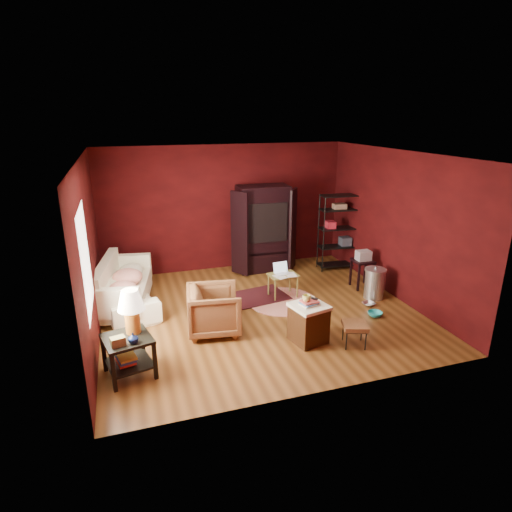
{
  "coord_description": "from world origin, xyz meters",
  "views": [
    {
      "loc": [
        -2.21,
        -6.71,
        3.44
      ],
      "look_at": [
        0.0,
        0.2,
        1.0
      ],
      "focal_mm": 30.0,
      "sensor_mm": 36.0,
      "label": 1
    }
  ],
  "objects_px": {
    "laptop_desk": "(283,277)",
    "tv_armoire": "(263,227)",
    "side_table": "(129,325)",
    "hamper": "(309,322)",
    "sofa": "(123,286)",
    "wire_shelving": "(339,229)",
    "armchair": "(214,308)"
  },
  "relations": [
    {
      "from": "sofa",
      "to": "wire_shelving",
      "type": "bearing_deg",
      "value": -93.27
    },
    {
      "from": "hamper",
      "to": "laptop_desk",
      "type": "bearing_deg",
      "value": 82.08
    },
    {
      "from": "side_table",
      "to": "wire_shelving",
      "type": "xyz_separation_m",
      "value": [
        4.69,
        2.91,
        0.22
      ]
    },
    {
      "from": "side_table",
      "to": "tv_armoire",
      "type": "bearing_deg",
      "value": 47.78
    },
    {
      "from": "side_table",
      "to": "hamper",
      "type": "xyz_separation_m",
      "value": [
        2.67,
        0.03,
        -0.39
      ]
    },
    {
      "from": "armchair",
      "to": "hamper",
      "type": "height_order",
      "value": "armchair"
    },
    {
      "from": "sofa",
      "to": "wire_shelving",
      "type": "relative_size",
      "value": 1.21
    },
    {
      "from": "armchair",
      "to": "tv_armoire",
      "type": "height_order",
      "value": "tv_armoire"
    },
    {
      "from": "hamper",
      "to": "tv_armoire",
      "type": "relative_size",
      "value": 0.37
    },
    {
      "from": "tv_armoire",
      "to": "hamper",
      "type": "bearing_deg",
      "value": -94.91
    },
    {
      "from": "laptop_desk",
      "to": "side_table",
      "type": "bearing_deg",
      "value": -153.56
    },
    {
      "from": "sofa",
      "to": "hamper",
      "type": "distance_m",
      "value": 3.52
    },
    {
      "from": "side_table",
      "to": "hamper",
      "type": "bearing_deg",
      "value": 0.63
    },
    {
      "from": "laptop_desk",
      "to": "wire_shelving",
      "type": "relative_size",
      "value": 0.39
    },
    {
      "from": "armchair",
      "to": "wire_shelving",
      "type": "relative_size",
      "value": 0.49
    },
    {
      "from": "hamper",
      "to": "wire_shelving",
      "type": "height_order",
      "value": "wire_shelving"
    },
    {
      "from": "tv_armoire",
      "to": "armchair",
      "type": "bearing_deg",
      "value": -122.37
    },
    {
      "from": "wire_shelving",
      "to": "armchair",
      "type": "bearing_deg",
      "value": -142.17
    },
    {
      "from": "side_table",
      "to": "laptop_desk",
      "type": "relative_size",
      "value": 1.78
    },
    {
      "from": "armchair",
      "to": "laptop_desk",
      "type": "xyz_separation_m",
      "value": [
        1.58,
        0.98,
        -0.01
      ]
    },
    {
      "from": "sofa",
      "to": "hamper",
      "type": "bearing_deg",
      "value": -140.41
    },
    {
      "from": "armchair",
      "to": "tv_armoire",
      "type": "bearing_deg",
      "value": -25.49
    },
    {
      "from": "laptop_desk",
      "to": "tv_armoire",
      "type": "distance_m",
      "value": 1.68
    },
    {
      "from": "hamper",
      "to": "tv_armoire",
      "type": "bearing_deg",
      "value": 83.65
    },
    {
      "from": "hamper",
      "to": "wire_shelving",
      "type": "distance_m",
      "value": 3.57
    },
    {
      "from": "armchair",
      "to": "side_table",
      "type": "height_order",
      "value": "side_table"
    },
    {
      "from": "tv_armoire",
      "to": "sofa",
      "type": "bearing_deg",
      "value": -159.28
    },
    {
      "from": "armchair",
      "to": "hamper",
      "type": "relative_size",
      "value": 1.17
    },
    {
      "from": "hamper",
      "to": "armchair",
      "type": "bearing_deg",
      "value": 150.34
    },
    {
      "from": "side_table",
      "to": "hamper",
      "type": "distance_m",
      "value": 2.69
    },
    {
      "from": "wire_shelving",
      "to": "hamper",
      "type": "bearing_deg",
      "value": -119.46
    },
    {
      "from": "hamper",
      "to": "tv_armoire",
      "type": "distance_m",
      "value": 3.4
    }
  ]
}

